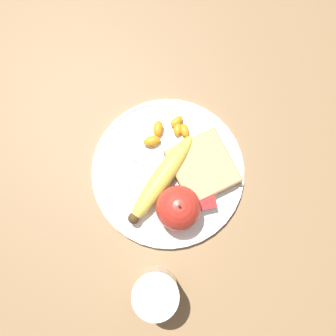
{
  "coord_description": "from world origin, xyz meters",
  "views": [
    {
      "loc": [
        0.11,
        -0.03,
        0.58
      ],
      "look_at": [
        0.0,
        0.0,
        0.03
      ],
      "focal_mm": 35.0,
      "sensor_mm": 36.0,
      "label": 1
    }
  ],
  "objects_px": {
    "plate": "(168,171)",
    "jam_packet": "(205,199)",
    "banana": "(162,179)",
    "fork": "(166,173)",
    "apple": "(178,208)",
    "bread_slice": "(202,167)",
    "juice_glass": "(156,292)"
  },
  "relations": [
    {
      "from": "juice_glass",
      "to": "jam_packet",
      "type": "relative_size",
      "value": 2.37
    },
    {
      "from": "fork",
      "to": "juice_glass",
      "type": "bearing_deg",
      "value": -67.4
    },
    {
      "from": "apple",
      "to": "banana",
      "type": "bearing_deg",
      "value": -165.51
    },
    {
      "from": "apple",
      "to": "bread_slice",
      "type": "bearing_deg",
      "value": 136.18
    },
    {
      "from": "juice_glass",
      "to": "fork",
      "type": "relative_size",
      "value": 0.61
    },
    {
      "from": "bread_slice",
      "to": "jam_packet",
      "type": "xyz_separation_m",
      "value": [
        0.06,
        -0.01,
        -0.0
      ]
    },
    {
      "from": "plate",
      "to": "fork",
      "type": "relative_size",
      "value": 1.82
    },
    {
      "from": "fork",
      "to": "plate",
      "type": "bearing_deg",
      "value": 86.15
    },
    {
      "from": "plate",
      "to": "apple",
      "type": "bearing_deg",
      "value": -0.07
    },
    {
      "from": "juice_glass",
      "to": "banana",
      "type": "bearing_deg",
      "value": 164.32
    },
    {
      "from": "banana",
      "to": "fork",
      "type": "xyz_separation_m",
      "value": [
        -0.01,
        0.01,
        -0.02
      ]
    },
    {
      "from": "juice_glass",
      "to": "banana",
      "type": "distance_m",
      "value": 0.18
    },
    {
      "from": "juice_glass",
      "to": "plate",
      "type": "bearing_deg",
      "value": 161.43
    },
    {
      "from": "juice_glass",
      "to": "jam_packet",
      "type": "distance_m",
      "value": 0.17
    },
    {
      "from": "bread_slice",
      "to": "fork",
      "type": "relative_size",
      "value": 0.84
    },
    {
      "from": "banana",
      "to": "jam_packet",
      "type": "distance_m",
      "value": 0.08
    },
    {
      "from": "plate",
      "to": "juice_glass",
      "type": "height_order",
      "value": "juice_glass"
    },
    {
      "from": "plate",
      "to": "apple",
      "type": "height_order",
      "value": "apple"
    },
    {
      "from": "bread_slice",
      "to": "apple",
      "type": "bearing_deg",
      "value": -43.82
    },
    {
      "from": "apple",
      "to": "bread_slice",
      "type": "height_order",
      "value": "apple"
    },
    {
      "from": "plate",
      "to": "banana",
      "type": "xyz_separation_m",
      "value": [
        0.02,
        -0.01,
        0.02
      ]
    },
    {
      "from": "juice_glass",
      "to": "fork",
      "type": "distance_m",
      "value": 0.2
    },
    {
      "from": "plate",
      "to": "jam_packet",
      "type": "height_order",
      "value": "jam_packet"
    },
    {
      "from": "bread_slice",
      "to": "fork",
      "type": "distance_m",
      "value": 0.06
    },
    {
      "from": "juice_glass",
      "to": "jam_packet",
      "type": "bearing_deg",
      "value": 137.7
    },
    {
      "from": "jam_packet",
      "to": "bread_slice",
      "type": "bearing_deg",
      "value": 170.11
    },
    {
      "from": "apple",
      "to": "jam_packet",
      "type": "xyz_separation_m",
      "value": [
        -0.01,
        0.05,
        -0.03
      ]
    },
    {
      "from": "apple",
      "to": "bread_slice",
      "type": "distance_m",
      "value": 0.09
    },
    {
      "from": "juice_glass",
      "to": "bread_slice",
      "type": "bearing_deg",
      "value": 145.63
    },
    {
      "from": "bread_slice",
      "to": "jam_packet",
      "type": "bearing_deg",
      "value": -9.89
    },
    {
      "from": "banana",
      "to": "juice_glass",
      "type": "bearing_deg",
      "value": -15.68
    },
    {
      "from": "plate",
      "to": "bread_slice",
      "type": "relative_size",
      "value": 2.18
    }
  ]
}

